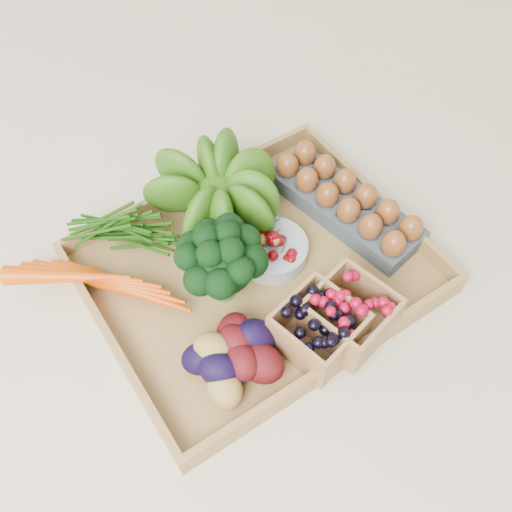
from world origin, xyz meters
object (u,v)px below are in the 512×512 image
broccoli (221,273)px  cherry_bowl (272,250)px  egg_carton (344,207)px  tray (256,273)px

broccoli → cherry_bowl: 0.12m
broccoli → egg_carton: (0.28, 0.02, -0.04)m
broccoli → cherry_bowl: (0.11, 0.02, -0.04)m
cherry_bowl → egg_carton: 0.17m
tray → broccoli: (-0.07, -0.00, 0.06)m
broccoli → cherry_bowl: size_ratio=1.16×
broccoli → egg_carton: bearing=4.5°
broccoli → cherry_bowl: broccoli is taller
cherry_bowl → egg_carton: size_ratio=0.42×
tray → cherry_bowl: bearing=16.3°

